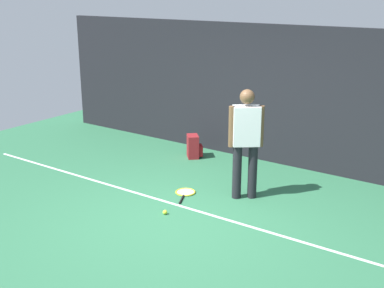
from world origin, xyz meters
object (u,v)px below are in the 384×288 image
tennis_player (246,138)px  tennis_ball_near_player (165,212)px  backpack (194,147)px  tennis_racket (185,193)px

tennis_player → tennis_ball_near_player: bearing=24.4°
tennis_player → backpack: 2.21m
tennis_racket → tennis_player: bearing=-88.8°
tennis_player → tennis_ball_near_player: size_ratio=25.76×
tennis_player → tennis_ball_near_player: (-0.62, -1.19, -0.93)m
tennis_racket → tennis_ball_near_player: tennis_ball_near_player is taller
tennis_player → backpack: bearing=-71.1°
tennis_ball_near_player → tennis_player: bearing=62.5°
tennis_racket → tennis_ball_near_player: 0.82m
tennis_racket → tennis_ball_near_player: (0.21, -0.79, 0.02)m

